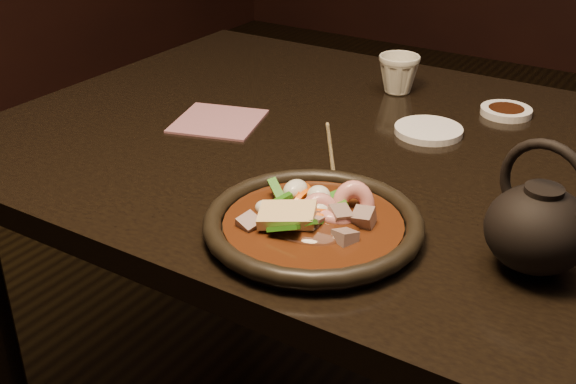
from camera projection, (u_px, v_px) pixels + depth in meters
The scene contains 9 objects.
table at pixel (461, 214), 1.13m from camera, with size 1.60×0.90×0.75m.
plate at pixel (313, 225), 0.92m from camera, with size 0.28×0.28×0.03m.
stirfry at pixel (315, 219), 0.92m from camera, with size 0.16×0.16×0.06m.
soy_dish at pixel (506, 111), 1.29m from camera, with size 0.09×0.09×0.01m, color white.
saucer_left at pixel (429, 130), 1.22m from camera, with size 0.11×0.11×0.01m, color white.
tea_cup at pixel (399, 73), 1.38m from camera, with size 0.08×0.07×0.08m, color beige.
chopsticks at pixel (331, 150), 1.15m from camera, with size 0.12×0.19×0.01m.
napkin at pixel (218, 121), 1.26m from camera, with size 0.14×0.14×0.00m, color #925A63.
teapot at pixel (538, 225), 0.83m from camera, with size 0.15×0.12×0.16m.
Camera 1 is at (0.30, -0.98, 1.23)m, focal length 45.00 mm.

